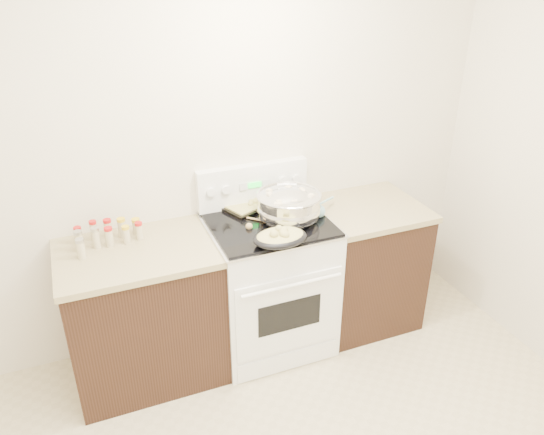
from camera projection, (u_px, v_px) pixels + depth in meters
name	position (u px, v px, depth m)	size (l,w,h in m)	color
room_shell	(330.00, 221.00, 1.71)	(4.10, 3.60, 2.75)	beige
counter_left	(145.00, 313.00, 3.30)	(0.93, 0.67, 0.92)	black
counter_right	(363.00, 263.00, 3.82)	(0.73, 0.67, 0.92)	black
kitchen_range	(269.00, 282.00, 3.55)	(0.78, 0.73, 1.22)	white
mixing_bowl	(289.00, 207.00, 3.32)	(0.51, 0.51, 0.24)	silver
roasting_pan	(280.00, 237.00, 3.08)	(0.33, 0.23, 0.11)	black
baking_sheet	(251.00, 203.00, 3.56)	(0.47, 0.41, 0.06)	black
wooden_spoon	(252.00, 224.00, 3.30)	(0.21, 0.21, 0.04)	tan
blue_ladle	(319.00, 210.00, 3.42)	(0.24, 0.21, 0.11)	#84BDC6
spice_jars	(106.00, 234.00, 3.12)	(0.39, 0.24, 0.13)	#BFB28C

